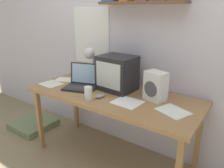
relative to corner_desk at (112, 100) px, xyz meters
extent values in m
plane|color=#958262|center=(0.00, 0.00, -0.69)|extent=(12.00, 12.00, 0.00)
cube|color=silver|center=(0.00, 0.41, 0.61)|extent=(5.60, 0.06, 2.60)
cube|color=white|center=(-0.54, 0.37, 0.53)|extent=(0.50, 0.01, 0.64)
cube|color=brown|center=(0.12, 0.29, 0.89)|extent=(0.85, 0.18, 0.02)
cube|color=#A07347|center=(0.00, 0.00, 0.05)|extent=(1.68, 0.70, 0.03)
cube|color=#A07347|center=(-0.78, -0.29, -0.33)|extent=(0.04, 0.05, 0.72)
cube|color=#A07347|center=(-0.78, 0.29, -0.33)|extent=(0.04, 0.05, 0.72)
cube|color=#A07347|center=(0.78, 0.29, -0.33)|extent=(0.04, 0.05, 0.72)
cube|color=#232326|center=(-0.03, 0.13, 0.24)|extent=(0.37, 0.30, 0.34)
cube|color=silver|center=(-0.04, -0.01, 0.24)|extent=(0.29, 0.03, 0.25)
cube|color=#232326|center=(-0.35, -0.07, 0.07)|extent=(0.37, 0.30, 0.02)
cube|color=#38383A|center=(-0.34, -0.09, 0.08)|extent=(0.29, 0.20, 0.00)
cube|color=#232326|center=(-0.38, 0.05, 0.19)|extent=(0.31, 0.13, 0.22)
cube|color=#A9CCF0|center=(-0.38, 0.05, 0.19)|extent=(0.28, 0.12, 0.20)
cylinder|color=silver|center=(-0.41, 0.23, 0.07)|extent=(0.13, 0.13, 0.01)
cylinder|color=silver|center=(-0.41, 0.23, 0.23)|extent=(0.02, 0.02, 0.31)
sphere|color=silver|center=(-0.40, 0.16, 0.38)|extent=(0.12, 0.12, 0.12)
cylinder|color=white|center=(-0.10, -0.23, 0.13)|extent=(0.07, 0.07, 0.12)
cylinder|color=yellow|center=(-0.10, -0.23, 0.11)|extent=(0.06, 0.06, 0.09)
cube|color=white|center=(0.40, 0.10, 0.19)|extent=(0.21, 0.18, 0.26)
cylinder|color=#4C4C51|center=(0.38, 0.04, 0.18)|extent=(0.13, 0.05, 0.14)
ellipsoid|color=gray|center=(-0.04, -0.14, 0.08)|extent=(0.08, 0.12, 0.03)
cube|color=white|center=(-0.70, -0.14, 0.07)|extent=(0.23, 0.20, 0.00)
cube|color=white|center=(0.61, -0.03, 0.07)|extent=(0.29, 0.27, 0.00)
cube|color=white|center=(-0.69, 0.05, 0.07)|extent=(0.25, 0.22, 0.00)
cube|color=white|center=(0.22, -0.09, 0.07)|extent=(0.25, 0.23, 0.00)
cube|color=gray|center=(-1.25, -0.06, -0.64)|extent=(0.49, 0.49, 0.09)
camera|label=1|loc=(1.10, -1.60, 0.85)|focal=35.00mm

